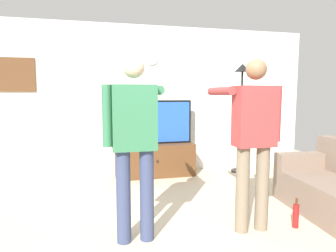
{
  "coord_description": "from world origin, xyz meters",
  "views": [
    {
      "loc": [
        -0.79,
        -2.33,
        1.44
      ],
      "look_at": [
        0.04,
        1.2,
        1.05
      ],
      "focal_mm": 30.47,
      "sensor_mm": 36.0,
      "label": 1
    }
  ],
  "objects_px": {
    "framed_picture": "(15,75)",
    "floor_lamp": "(242,95)",
    "person_standing_nearer_couch": "(253,135)",
    "tv_stand": "(155,160)",
    "wall_clock": "(152,58)",
    "beverage_bottle": "(296,215)",
    "person_standing_nearer_lamp": "(134,138)",
    "television": "(154,122)"
  },
  "relations": [
    {
      "from": "television",
      "to": "person_standing_nearer_couch",
      "type": "xyz_separation_m",
      "value": [
        0.63,
        -2.31,
        0.07
      ]
    },
    {
      "from": "wall_clock",
      "to": "framed_picture",
      "type": "distance_m",
      "value": 2.31
    },
    {
      "from": "person_standing_nearer_lamp",
      "to": "person_standing_nearer_couch",
      "type": "xyz_separation_m",
      "value": [
        1.23,
        -0.06,
        -0.0
      ]
    },
    {
      "from": "person_standing_nearer_lamp",
      "to": "beverage_bottle",
      "type": "bearing_deg",
      "value": -4.24
    },
    {
      "from": "wall_clock",
      "to": "floor_lamp",
      "type": "height_order",
      "value": "wall_clock"
    },
    {
      "from": "framed_picture",
      "to": "wall_clock",
      "type": "bearing_deg",
      "value": -0.13
    },
    {
      "from": "framed_picture",
      "to": "person_standing_nearer_lamp",
      "type": "bearing_deg",
      "value": -56.18
    },
    {
      "from": "television",
      "to": "beverage_bottle",
      "type": "height_order",
      "value": "television"
    },
    {
      "from": "person_standing_nearer_lamp",
      "to": "person_standing_nearer_couch",
      "type": "bearing_deg",
      "value": -2.77
    },
    {
      "from": "tv_stand",
      "to": "person_standing_nearer_couch",
      "type": "distance_m",
      "value": 2.47
    },
    {
      "from": "framed_picture",
      "to": "floor_lamp",
      "type": "distance_m",
      "value": 3.93
    },
    {
      "from": "wall_clock",
      "to": "beverage_bottle",
      "type": "height_order",
      "value": "wall_clock"
    },
    {
      "from": "wall_clock",
      "to": "person_standing_nearer_couch",
      "type": "distance_m",
      "value": 2.85
    },
    {
      "from": "television",
      "to": "beverage_bottle",
      "type": "relative_size",
      "value": 4.08
    },
    {
      "from": "beverage_bottle",
      "to": "floor_lamp",
      "type": "bearing_deg",
      "value": 77.8
    },
    {
      "from": "floor_lamp",
      "to": "person_standing_nearer_couch",
      "type": "bearing_deg",
      "value": -114.5
    },
    {
      "from": "wall_clock",
      "to": "beverage_bottle",
      "type": "relative_size",
      "value": 0.76
    },
    {
      "from": "framed_picture",
      "to": "beverage_bottle",
      "type": "bearing_deg",
      "value": -37.62
    },
    {
      "from": "beverage_bottle",
      "to": "television",
      "type": "bearing_deg",
      "value": 115.39
    },
    {
      "from": "framed_picture",
      "to": "person_standing_nearer_lamp",
      "type": "height_order",
      "value": "framed_picture"
    },
    {
      "from": "television",
      "to": "floor_lamp",
      "type": "distance_m",
      "value": 1.69
    },
    {
      "from": "wall_clock",
      "to": "person_standing_nearer_lamp",
      "type": "relative_size",
      "value": 0.14
    },
    {
      "from": "wall_clock",
      "to": "person_standing_nearer_lamp",
      "type": "xyz_separation_m",
      "value": [
        -0.61,
        -2.5,
        -1.08
      ]
    },
    {
      "from": "person_standing_nearer_couch",
      "to": "floor_lamp",
      "type": "bearing_deg",
      "value": 65.5
    },
    {
      "from": "floor_lamp",
      "to": "tv_stand",
      "type": "bearing_deg",
      "value": 176.53
    },
    {
      "from": "beverage_bottle",
      "to": "wall_clock",
      "type": "bearing_deg",
      "value": 113.3
    },
    {
      "from": "framed_picture",
      "to": "floor_lamp",
      "type": "height_order",
      "value": "framed_picture"
    },
    {
      "from": "tv_stand",
      "to": "floor_lamp",
      "type": "bearing_deg",
      "value": -3.47
    },
    {
      "from": "television",
      "to": "floor_lamp",
      "type": "height_order",
      "value": "floor_lamp"
    },
    {
      "from": "floor_lamp",
      "to": "person_standing_nearer_couch",
      "type": "relative_size",
      "value": 1.11
    },
    {
      "from": "wall_clock",
      "to": "beverage_bottle",
      "type": "xyz_separation_m",
      "value": [
        1.13,
        -2.63,
        -1.98
      ]
    },
    {
      "from": "framed_picture",
      "to": "person_standing_nearer_couch",
      "type": "xyz_separation_m",
      "value": [
        2.91,
        -2.56,
        -0.75
      ]
    },
    {
      "from": "tv_stand",
      "to": "wall_clock",
      "type": "distance_m",
      "value": 1.85
    },
    {
      "from": "television",
      "to": "person_standing_nearer_lamp",
      "type": "bearing_deg",
      "value": -105.08
    },
    {
      "from": "person_standing_nearer_couch",
      "to": "wall_clock",
      "type": "bearing_deg",
      "value": 103.77
    },
    {
      "from": "tv_stand",
      "to": "television",
      "type": "distance_m",
      "value": 0.68
    },
    {
      "from": "tv_stand",
      "to": "person_standing_nearer_couch",
      "type": "xyz_separation_m",
      "value": [
        0.63,
        -2.27,
        0.74
      ]
    },
    {
      "from": "person_standing_nearer_couch",
      "to": "beverage_bottle",
      "type": "height_order",
      "value": "person_standing_nearer_couch"
    },
    {
      "from": "floor_lamp",
      "to": "framed_picture",
      "type": "bearing_deg",
      "value": 174.24
    },
    {
      "from": "floor_lamp",
      "to": "wall_clock",
      "type": "bearing_deg",
      "value": 166.49
    },
    {
      "from": "framed_picture",
      "to": "person_standing_nearer_lamp",
      "type": "xyz_separation_m",
      "value": [
        1.68,
        -2.5,
        -0.75
      ]
    },
    {
      "from": "tv_stand",
      "to": "beverage_bottle",
      "type": "distance_m",
      "value": 2.6
    }
  ]
}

